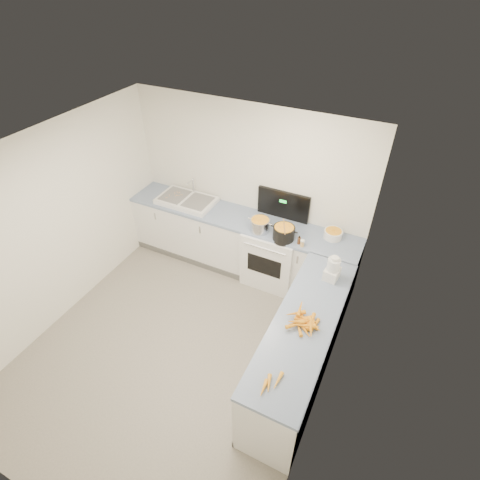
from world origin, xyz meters
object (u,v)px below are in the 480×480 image
at_px(sink, 187,200).
at_px(food_processor, 333,269).
at_px(extract_bottle, 299,241).
at_px(spice_jar, 302,244).
at_px(stove, 273,253).
at_px(black_pot, 284,234).
at_px(steel_pot, 260,226).
at_px(mixing_bowl, 333,234).

relative_size(sink, food_processor, 2.67).
distance_m(extract_bottle, spice_jar, 0.07).
bearing_deg(stove, black_pot, -42.38).
bearing_deg(spice_jar, stove, 154.41).
bearing_deg(steel_pot, spice_jar, -6.99).
relative_size(stove, food_processor, 4.22).
xyz_separation_m(stove, sink, (-1.45, 0.02, 0.50)).
bearing_deg(spice_jar, black_pot, 169.98).
xyz_separation_m(sink, steel_pot, (1.29, -0.16, 0.04)).
bearing_deg(food_processor, steel_pot, 156.59).
distance_m(spice_jar, food_processor, 0.65).
bearing_deg(stove, food_processor, -33.35).
bearing_deg(steel_pot, black_pot, -4.59).
height_order(stove, black_pot, stove).
xyz_separation_m(mixing_bowl, food_processor, (0.19, -0.77, 0.08)).
bearing_deg(stove, steel_pot, -137.55).
distance_m(sink, steel_pot, 1.30).
relative_size(steel_pot, extract_bottle, 2.64).
height_order(sink, steel_pot, sink).
height_order(extract_bottle, spice_jar, extract_bottle).
distance_m(mixing_bowl, food_processor, 0.80).
xyz_separation_m(black_pot, spice_jar, (0.28, -0.05, -0.04)).
bearing_deg(stove, sink, 179.38).
relative_size(stove, spice_jar, 16.13).
xyz_separation_m(stove, food_processor, (0.97, -0.64, 0.60)).
bearing_deg(black_pot, sink, 173.33).
xyz_separation_m(black_pot, mixing_bowl, (0.58, 0.31, -0.03)).
relative_size(stove, mixing_bowl, 5.58).
relative_size(mixing_bowl, food_processor, 0.76).
relative_size(mixing_bowl, spice_jar, 2.89).
xyz_separation_m(steel_pot, extract_bottle, (0.58, -0.04, -0.03)).
bearing_deg(steel_pot, extract_bottle, -4.31).
distance_m(mixing_bowl, spice_jar, 0.47).
height_order(stove, extract_bottle, stove).
bearing_deg(food_processor, spice_jar, 140.37).
bearing_deg(mixing_bowl, stove, -170.24).
distance_m(steel_pot, extract_bottle, 0.58).
height_order(extract_bottle, food_processor, food_processor).
distance_m(steel_pot, black_pot, 0.36).
bearing_deg(extract_bottle, mixing_bowl, 41.82).
bearing_deg(steel_pot, food_processor, -23.41).
bearing_deg(sink, spice_jar, -7.16).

